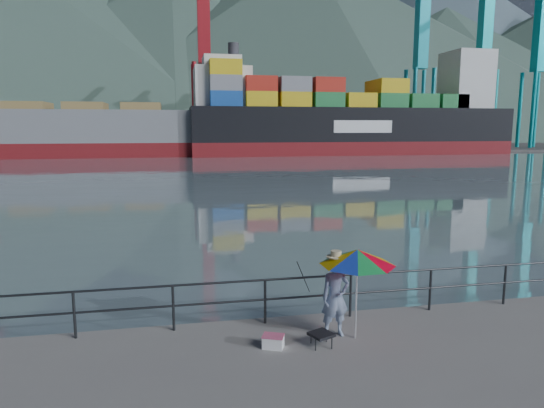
{
  "coord_description": "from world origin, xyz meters",
  "views": [
    {
      "loc": [
        -0.87,
        -8.41,
        4.32
      ],
      "look_at": [
        2.02,
        6.0,
        2.0
      ],
      "focal_mm": 32.0,
      "sensor_mm": 36.0,
      "label": 1
    }
  ],
  "objects": [
    {
      "name": "beach_umbrella",
      "position": [
        2.69,
        0.57,
        1.73
      ],
      "size": [
        1.99,
        1.99,
        1.89
      ],
      "color": "white",
      "rests_on": "ground"
    },
    {
      "name": "fishing_rod",
      "position": [
        1.96,
        1.98,
        0.0
      ],
      "size": [
        0.77,
        1.67,
        1.29
      ],
      "primitive_type": "cylinder",
      "rotation": [
        0.96,
        0.0,
        -0.43
      ],
      "color": "black",
      "rests_on": "ground"
    },
    {
      "name": "folding_stool",
      "position": [
        1.89,
        0.34,
        0.15
      ],
      "size": [
        0.55,
        0.55,
        0.28
      ],
      "color": "black",
      "rests_on": "ground"
    },
    {
      "name": "cooler_bag",
      "position": [
        0.93,
        0.46,
        0.12
      ],
      "size": [
        0.48,
        0.4,
        0.23
      ],
      "primitive_type": "cube",
      "rotation": [
        0.0,
        0.0,
        -0.4
      ],
      "color": "white",
      "rests_on": "ground"
    },
    {
      "name": "harbor_water",
      "position": [
        0.0,
        130.0,
        0.0
      ],
      "size": [
        500.0,
        280.0,
        0.0
      ],
      "primitive_type": "cube",
      "color": "slate",
      "rests_on": "ground"
    },
    {
      "name": "container_ship",
      "position": [
        31.04,
        71.62,
        5.87
      ],
      "size": [
        55.24,
        9.21,
        18.1
      ],
      "color": "maroon",
      "rests_on": "ground"
    },
    {
      "name": "fisherman",
      "position": [
        2.31,
        0.77,
        0.84
      ],
      "size": [
        0.65,
        0.47,
        1.69
      ],
      "primitive_type": "imported",
      "rotation": [
        0.0,
        0.0,
        0.11
      ],
      "color": "#325587",
      "rests_on": "ground"
    },
    {
      "name": "guardrail",
      "position": [
        0.0,
        1.7,
        0.52
      ],
      "size": [
        22.0,
        0.06,
        1.03
      ],
      "color": "#2D3033",
      "rests_on": "ground"
    },
    {
      "name": "container_stacks",
      "position": [
        31.26,
        94.43,
        2.85
      ],
      "size": [
        58.0,
        8.4,
        7.8
      ],
      "color": "#194CA5",
      "rests_on": "ground"
    },
    {
      "name": "far_dock",
      "position": [
        10.0,
        93.0,
        0.0
      ],
      "size": [
        200.0,
        40.0,
        0.4
      ],
      "primitive_type": "cube",
      "color": "#514F4C",
      "rests_on": "ground"
    },
    {
      "name": "mountains",
      "position": [
        38.82,
        207.75,
        35.55
      ],
      "size": [
        600.0,
        332.8,
        80.0
      ],
      "color": "#385147",
      "rests_on": "ground"
    },
    {
      "name": "bulk_carrier",
      "position": [
        -9.24,
        73.44,
        4.04
      ],
      "size": [
        57.36,
        9.93,
        14.5
      ],
      "color": "maroon",
      "rests_on": "ground"
    },
    {
      "name": "port_cranes",
      "position": [
        31.0,
        84.0,
        16.0
      ],
      "size": [
        116.0,
        28.0,
        38.4
      ],
      "color": "#B11232",
      "rests_on": "ground"
    }
  ]
}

